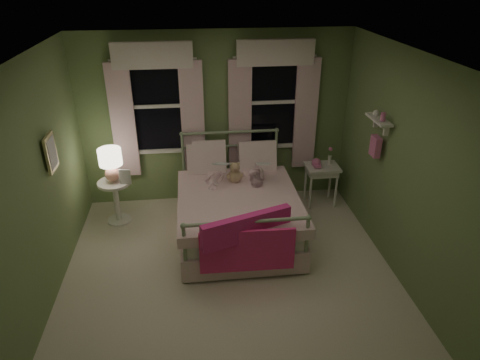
{
  "coord_description": "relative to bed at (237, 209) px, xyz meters",
  "views": [
    {
      "loc": [
        -0.37,
        -4.02,
        3.39
      ],
      "look_at": [
        0.19,
        0.66,
        1.0
      ],
      "focal_mm": 32.0,
      "sensor_mm": 36.0,
      "label": 1
    }
  ],
  "objects": [
    {
      "name": "nightstand_left",
      "position": [
        -1.69,
        0.51,
        0.04
      ],
      "size": [
        0.46,
        0.46,
        0.65
      ],
      "color": "white",
      "rests_on": "ground"
    },
    {
      "name": "pink_toy",
      "position": [
        1.28,
        0.67,
        0.33
      ],
      "size": [
        0.14,
        0.18,
        0.14
      ],
      "color": "pink",
      "rests_on": "nightstand_right"
    },
    {
      "name": "book_nightstand",
      "position": [
        -1.59,
        0.43,
        0.28
      ],
      "size": [
        0.21,
        0.25,
        0.02
      ],
      "primitive_type": "imported",
      "rotation": [
        0.0,
        0.0,
        -0.22
      ],
      "color": "beige",
      "rests_on": "nightstand_left"
    },
    {
      "name": "child_right",
      "position": [
        0.29,
        0.43,
        0.58
      ],
      "size": [
        0.39,
        0.31,
        0.77
      ],
      "primitive_type": "imported",
      "rotation": [
        0.0,
        0.0,
        3.09
      ],
      "color": "#F7D1DD",
      "rests_on": "bed"
    },
    {
      "name": "bed",
      "position": [
        0.0,
        0.0,
        0.0
      ],
      "size": [
        1.58,
        2.04,
        1.18
      ],
      "color": "white",
      "rests_on": "ground"
    },
    {
      "name": "bud_vase",
      "position": [
        1.5,
        0.72,
        0.41
      ],
      "size": [
        0.06,
        0.06,
        0.28
      ],
      "color": "white",
      "rests_on": "nightstand_right"
    },
    {
      "name": "book_left",
      "position": [
        -0.27,
        0.18,
        0.59
      ],
      "size": [
        0.23,
        0.18,
        0.26
      ],
      "primitive_type": "imported",
      "rotation": [
        1.22,
        0.0,
        -0.37
      ],
      "color": "beige",
      "rests_on": "child_left"
    },
    {
      "name": "nightstand_right",
      "position": [
        1.38,
        0.67,
        0.17
      ],
      "size": [
        0.5,
        0.4,
        0.64
      ],
      "color": "white",
      "rests_on": "ground"
    },
    {
      "name": "pink_throw",
      "position": [
        0.01,
        -1.02,
        0.23
      ],
      "size": [
        1.1,
        0.46,
        0.71
      ],
      "color": "#E12C85",
      "rests_on": "bed"
    },
    {
      "name": "book_right",
      "position": [
        0.29,
        0.18,
        0.54
      ],
      "size": [
        0.2,
        0.13,
        0.26
      ],
      "primitive_type": "imported",
      "rotation": [
        1.22,
        0.0,
        -0.08
      ],
      "color": "beige",
      "rests_on": "child_right"
    },
    {
      "name": "framed_picture",
      "position": [
        -2.13,
        -0.4,
        1.12
      ],
      "size": [
        0.03,
        0.32,
        0.42
      ],
      "color": "beige",
      "rests_on": "room_shell"
    },
    {
      "name": "room_shell",
      "position": [
        -0.18,
        -1.0,
        0.92
      ],
      "size": [
        4.2,
        4.2,
        4.2
      ],
      "color": "#EEE5CD",
      "rests_on": "ground"
    },
    {
      "name": "wall_shelf",
      "position": [
        1.71,
        -0.3,
        1.15
      ],
      "size": [
        0.15,
        0.5,
        0.6
      ],
      "color": "white",
      "rests_on": "room_shell"
    },
    {
      "name": "window_left",
      "position": [
        -1.03,
        1.03,
        1.25
      ],
      "size": [
        1.34,
        0.13,
        1.96
      ],
      "color": "black",
      "rests_on": "room_shell"
    },
    {
      "name": "table_lamp",
      "position": [
        -1.69,
        0.51,
        0.58
      ],
      "size": [
        0.32,
        0.32,
        0.48
      ],
      "color": "#E89D89",
      "rests_on": "nightstand_left"
    },
    {
      "name": "child_left",
      "position": [
        -0.27,
        0.43,
        0.59
      ],
      "size": [
        0.31,
        0.22,
        0.79
      ],
      "primitive_type": "imported",
      "rotation": [
        0.0,
        0.0,
        3.02
      ],
      "color": "#F7D1DD",
      "rests_on": "bed"
    },
    {
      "name": "window_right",
      "position": [
        0.67,
        1.03,
        1.25
      ],
      "size": [
        1.34,
        0.13,
        1.96
      ],
      "color": "black",
      "rests_on": "room_shell"
    },
    {
      "name": "teddy_bear",
      "position": [
        0.01,
        0.27,
        0.42
      ],
      "size": [
        0.23,
        0.19,
        0.32
      ],
      "color": "tan",
      "rests_on": "bed"
    }
  ]
}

